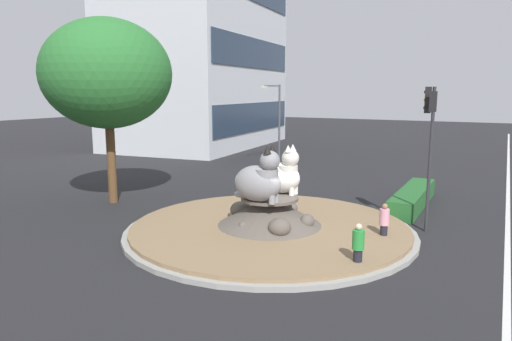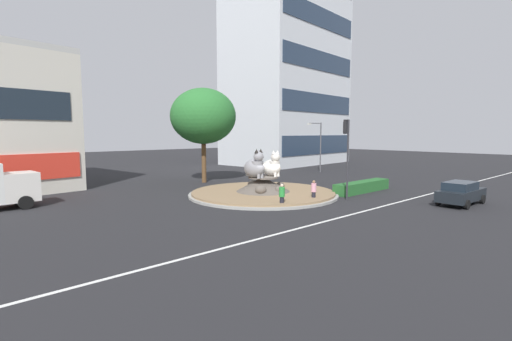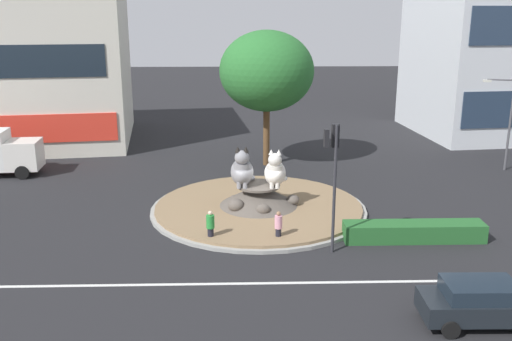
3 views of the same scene
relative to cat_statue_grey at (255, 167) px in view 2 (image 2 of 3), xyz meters
name	(u,v)px [view 2 (image 2 of 3)]	position (x,y,z in m)	size (l,w,h in m)	color
ground_plane	(263,195)	(0.90, 0.02, -2.34)	(160.00, 160.00, 0.00)	black
lane_centreline	(359,213)	(0.90, -8.75, -2.34)	(112.00, 0.20, 0.01)	silver
roundabout_island	(263,190)	(0.90, 0.03, -1.92)	(11.93, 11.93, 1.51)	gray
cat_statue_grey	(255,167)	(0.00, 0.00, 0.00)	(1.47, 2.29, 2.27)	gray
cat_statue_white	(272,166)	(1.80, -0.11, -0.06)	(1.49, 2.14, 2.12)	silver
traffic_light_mast	(347,142)	(4.03, -5.62, 2.00)	(0.71, 0.57, 5.99)	#2D2D33
office_tower	(288,66)	(25.76, 20.59, 13.58)	(21.00, 14.31, 31.85)	silver
clipped_hedge_strip	(362,187)	(8.28, -4.44, -1.89)	(6.80, 1.20, 0.90)	#235B28
broadleaf_tree_behind_island	(203,116)	(1.76, 9.69, 4.32)	(6.52, 6.52, 9.45)	brown
streetlight_arm	(319,143)	(18.03, 7.88, 1.37)	(2.01, 0.69, 6.32)	#4C4C51
pedestrian_pink_shirt	(314,191)	(1.70, -4.50, -1.52)	(0.37, 0.37, 1.58)	black
pedestrian_green_shirt	(282,195)	(-1.55, -4.41, -1.51)	(0.39, 0.39, 1.60)	black
sedan_on_far_lane	(461,193)	(8.48, -12.09, -1.50)	(4.51, 2.10, 1.63)	black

